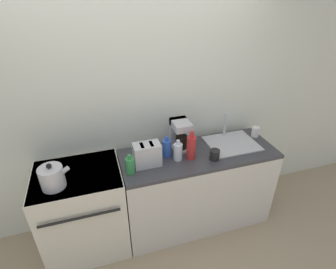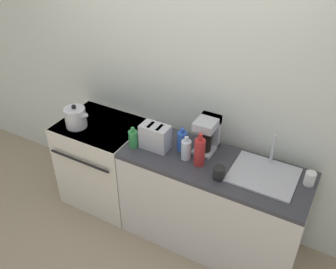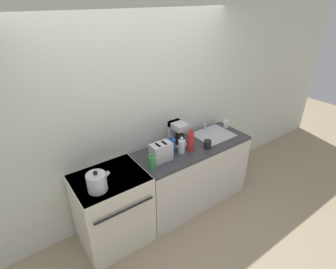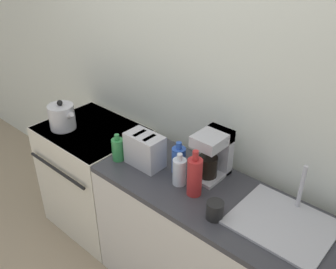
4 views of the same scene
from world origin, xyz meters
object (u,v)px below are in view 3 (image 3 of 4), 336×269
Objects in this scene: stove at (113,209)px; bottle_green at (152,162)px; toaster at (161,152)px; bottle_red at (191,141)px; bottle_blue at (172,145)px; coffee_maker at (177,132)px; kettle at (97,182)px; bottle_clear at (182,146)px; cup_white at (226,124)px; cup_black at (207,144)px.

bottle_green is at bearing -15.80° from stove.
toaster is 0.19m from bottle_green.
bottle_red is 1.37× the size of bottle_blue.
coffee_maker is 0.63m from bottle_green.
kettle is at bearing -175.04° from toaster.
kettle is 1.28× the size of bottle_green.
bottle_clear is 1.94× the size of cup_white.
cup_white is at bearing 23.18° from cup_black.
toaster is 0.64m from cup_black.
bottle_red is at bearing -3.29° from toaster.
bottle_green is (-0.47, -0.07, -0.01)m from bottle_clear.
bottle_green is at bearing -170.69° from cup_white.
toaster is 2.26× the size of cup_white.
kettle reaches higher than stove.
cup_white is at bearing 9.67° from bottle_clear.
cup_white is (1.03, 0.07, -0.04)m from bottle_blue.
kettle is at bearing 178.40° from cup_black.
stove is 3.75× the size of kettle.
bottle_green is 0.80m from cup_black.
coffee_maker reaches higher than cup_white.
bottle_clear is at bearing 8.58° from bottle_green.
bottle_red reaches higher than kettle.
bottle_red is at bearing -7.79° from bottle_clear.
bottle_blue reaches higher than bottle_green.
coffee_maker reaches higher than bottle_blue.
kettle reaches higher than bottle_clear.
bottle_red is at bearing -81.66° from coffee_maker.
stove is 3.03× the size of coffee_maker.
kettle is at bearing -177.86° from bottle_red.
kettle reaches higher than bottle_green.
coffee_maker reaches higher than kettle.
bottle_red reaches higher than cup_white.
coffee_maker is 0.41m from cup_black.
coffee_maker is 1.59× the size of bottle_green.
bottle_red is at bearing -167.75° from cup_white.
stove is 4.28× the size of bottle_blue.
bottle_clear is (0.93, -0.06, 0.53)m from stove.
coffee_maker is 0.22m from bottle_blue.
toaster is at bearing -172.90° from cup_white.
coffee_maker is 2.94× the size of cup_black.
bottle_blue is at bearing 152.84° from bottle_red.
cup_white is (2.05, 0.23, -0.04)m from kettle.
coffee_maker is 2.77× the size of cup_white.
kettle is 1.16× the size of bottle_clear.
cup_black is (0.42, -0.19, -0.04)m from bottle_blue.
bottle_red is 1.54× the size of bottle_green.
toaster is (0.80, 0.07, 0.01)m from kettle.
bottle_blue is (0.85, 0.03, 0.53)m from stove.
stove is at bearing -176.93° from cup_white.
bottle_red is 0.13m from bottle_clear.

